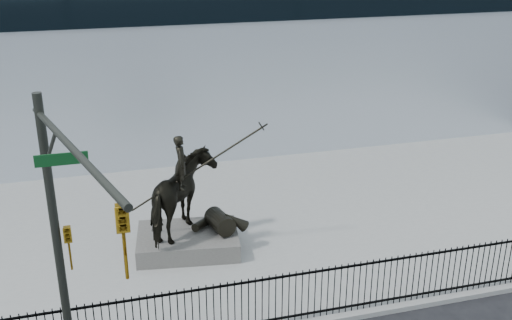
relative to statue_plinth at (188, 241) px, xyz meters
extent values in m
cube|color=gray|center=(3.54, 1.28, -0.37)|extent=(30.00, 12.00, 0.15)
cube|color=silver|center=(3.54, 14.28, 4.05)|extent=(44.00, 14.00, 9.00)
cube|color=black|center=(3.54, -4.47, -0.15)|extent=(22.00, 0.05, 0.05)
cube|color=black|center=(3.54, -4.47, 1.10)|extent=(22.00, 0.05, 0.05)
cube|color=black|center=(3.54, -4.47, 0.45)|extent=(22.00, 0.03, 1.50)
cube|color=#4F4C48|center=(0.00, 0.00, 0.00)|extent=(3.46, 2.62, 0.60)
imported|color=black|center=(0.00, 0.00, 1.56)|extent=(2.49, 2.80, 2.53)
imported|color=black|center=(-0.10, 0.01, 2.72)|extent=(0.50, 0.68, 1.71)
cylinder|color=black|center=(0.34, -0.05, 2.46)|extent=(4.04, 0.65, 2.57)
cylinder|color=black|center=(-3.46, -5.52, 3.05)|extent=(0.18, 0.18, 7.00)
cylinder|color=black|center=(-2.86, -7.64, 6.15)|extent=(1.47, 4.84, 0.12)
imported|color=#A97912|center=(-2.26, -9.77, 5.52)|extent=(0.18, 0.22, 1.10)
imported|color=#A97912|center=(-3.24, -5.52, 3.25)|extent=(0.16, 0.20, 1.00)
cube|color=#0C3F19|center=(-3.10, -6.72, 5.65)|extent=(0.90, 0.03, 0.22)
camera|label=1|loc=(-2.47, -16.87, 9.38)|focal=42.00mm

